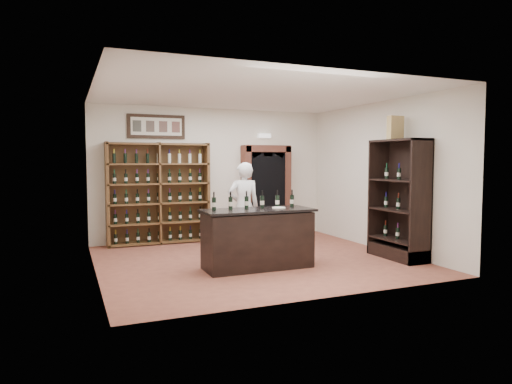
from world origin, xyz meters
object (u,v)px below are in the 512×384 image
(side_cabinet, at_px, (400,218))
(shopkeeper, at_px, (244,207))
(wine_crate, at_px, (395,128))
(wine_shelf, at_px, (159,193))
(tasting_counter, at_px, (258,239))
(counter_bottle_0, at_px, (214,204))

(side_cabinet, height_order, shopkeeper, side_cabinet)
(shopkeeper, xyz_separation_m, wine_crate, (2.34, -1.70, 1.53))
(side_cabinet, distance_m, wine_crate, 1.66)
(shopkeeper, distance_m, wine_crate, 3.27)
(wine_shelf, relative_size, tasting_counter, 1.17)
(counter_bottle_0, bearing_deg, side_cabinet, -7.37)
(side_cabinet, bearing_deg, counter_bottle_0, 172.63)
(wine_crate, bearing_deg, counter_bottle_0, 172.53)
(side_cabinet, relative_size, shopkeeper, 1.24)
(wine_shelf, distance_m, shopkeeper, 2.04)
(shopkeeper, bearing_deg, counter_bottle_0, 57.87)
(tasting_counter, xyz_separation_m, wine_crate, (2.66, -0.21, 1.92))
(tasting_counter, distance_m, wine_crate, 3.29)
(tasting_counter, bearing_deg, wine_shelf, 110.56)
(tasting_counter, relative_size, shopkeeper, 1.06)
(side_cabinet, xyz_separation_m, shopkeeper, (-2.40, 1.79, 0.13))
(counter_bottle_0, height_order, side_cabinet, side_cabinet)
(counter_bottle_0, height_order, wine_crate, wine_crate)
(wine_shelf, bearing_deg, side_cabinet, -40.21)
(wine_shelf, bearing_deg, wine_crate, -39.86)
(wine_shelf, relative_size, shopkeeper, 1.24)
(wine_shelf, relative_size, side_cabinet, 1.00)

